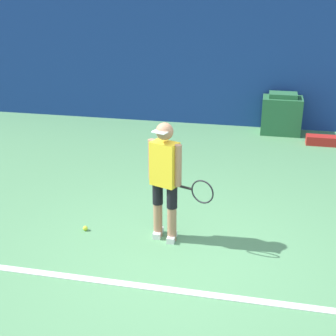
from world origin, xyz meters
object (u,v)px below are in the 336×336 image
(tennis_player, at_px, (166,177))
(covered_chair, at_px, (281,114))
(tennis_ball, at_px, (85,228))
(equipment_bag, at_px, (324,141))

(tennis_player, height_order, covered_chair, tennis_player)
(tennis_ball, bearing_deg, tennis_player, 1.73)
(equipment_bag, bearing_deg, tennis_player, -118.84)
(tennis_ball, height_order, equipment_bag, equipment_bag)
(covered_chair, bearing_deg, equipment_bag, -36.48)
(covered_chair, height_order, equipment_bag, covered_chair)
(tennis_player, bearing_deg, tennis_ball, -158.13)
(tennis_ball, bearing_deg, equipment_bag, 51.34)
(covered_chair, xyz_separation_m, equipment_bag, (0.89, -0.66, -0.34))
(tennis_ball, xyz_separation_m, covered_chair, (2.67, 5.10, 0.40))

